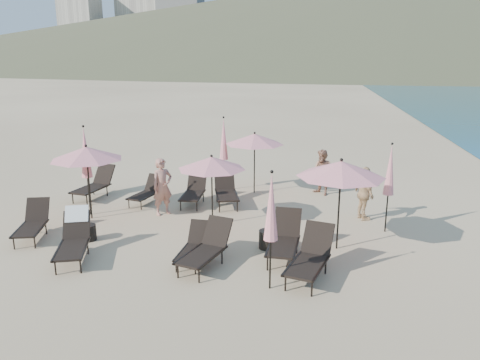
% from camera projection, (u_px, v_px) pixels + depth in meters
% --- Properties ---
extents(ground, '(800.00, 800.00, 0.00)m').
position_uv_depth(ground, '(229.00, 259.00, 11.63)').
color(ground, '#D6BA8C').
rests_on(ground, ground).
extents(volcanic_headland, '(690.00, 690.00, 55.00)m').
position_uv_depth(volcanic_headland, '(433.00, 19.00, 283.03)').
color(volcanic_headland, brown).
rests_on(volcanic_headland, ground).
extents(hotel_skyline, '(109.00, 82.00, 55.00)m').
position_uv_depth(hotel_skyline, '(155.00, 22.00, 278.28)').
color(hotel_skyline, beige).
rests_on(hotel_skyline, ground).
extents(lounger_0, '(1.05, 1.78, 0.96)m').
position_uv_depth(lounger_0, '(32.00, 223.00, 12.86)').
color(lounger_0, black).
rests_on(lounger_0, ground).
extents(lounger_1, '(1.19, 1.94, 1.14)m').
position_uv_depth(lounger_1, '(74.00, 237.00, 11.57)').
color(lounger_1, black).
rests_on(lounger_1, ground).
extents(lounger_2, '(0.65, 1.51, 0.85)m').
position_uv_depth(lounger_2, '(194.00, 246.00, 11.41)').
color(lounger_2, black).
rests_on(lounger_2, ground).
extents(lounger_3, '(1.15, 1.89, 1.02)m').
position_uv_depth(lounger_3, '(206.00, 248.00, 11.12)').
color(lounger_3, black).
rests_on(lounger_3, ground).
extents(lounger_4, '(0.80, 1.87, 1.05)m').
position_uv_depth(lounger_4, '(284.00, 238.00, 11.63)').
color(lounger_4, black).
rests_on(lounger_4, ground).
extents(lounger_5, '(1.17, 1.98, 1.07)m').
position_uv_depth(lounger_5, '(310.00, 256.00, 10.57)').
color(lounger_5, black).
rests_on(lounger_5, ground).
extents(lounger_6, '(1.03, 1.94, 1.06)m').
position_uv_depth(lounger_6, '(95.00, 184.00, 16.54)').
color(lounger_6, black).
rests_on(lounger_6, ground).
extents(lounger_7, '(0.91, 1.61, 0.88)m').
position_uv_depth(lounger_7, '(147.00, 191.00, 15.95)').
color(lounger_7, black).
rests_on(lounger_7, ground).
extents(lounger_8, '(0.71, 1.73, 0.99)m').
position_uv_depth(lounger_8, '(194.00, 191.00, 15.86)').
color(lounger_8, black).
rests_on(lounger_8, ground).
extents(lounger_9, '(1.17, 1.96, 1.06)m').
position_uv_depth(lounger_9, '(226.00, 190.00, 15.81)').
color(lounger_9, black).
rests_on(lounger_9, ground).
extents(umbrella_open_0, '(2.16, 2.16, 2.33)m').
position_uv_depth(umbrella_open_0, '(86.00, 153.00, 14.01)').
color(umbrella_open_0, black).
rests_on(umbrella_open_0, ground).
extents(umbrella_open_1, '(1.99, 1.99, 2.14)m').
position_uv_depth(umbrella_open_1, '(212.00, 163.00, 13.50)').
color(umbrella_open_1, black).
rests_on(umbrella_open_1, ground).
extents(umbrella_open_2, '(2.25, 2.25, 2.42)m').
position_uv_depth(umbrella_open_2, '(341.00, 169.00, 11.71)').
color(umbrella_open_2, black).
rests_on(umbrella_open_2, ground).
extents(umbrella_open_3, '(2.10, 2.10, 2.26)m').
position_uv_depth(umbrella_open_3, '(255.00, 139.00, 16.74)').
color(umbrella_open_3, black).
rests_on(umbrella_open_3, ground).
extents(umbrella_closed_0, '(0.31, 0.31, 2.65)m').
position_uv_depth(umbrella_closed_0, '(271.00, 208.00, 9.69)').
color(umbrella_closed_0, black).
rests_on(umbrella_closed_0, ground).
extents(umbrella_closed_1, '(0.30, 0.30, 2.60)m').
position_uv_depth(umbrella_closed_1, '(390.00, 170.00, 12.98)').
color(umbrella_closed_1, black).
rests_on(umbrella_closed_1, ground).
extents(umbrella_closed_2, '(0.33, 0.33, 2.86)m').
position_uv_depth(umbrella_closed_2, '(85.00, 153.00, 14.38)').
color(umbrella_closed_2, black).
rests_on(umbrella_closed_2, ground).
extents(umbrella_closed_3, '(0.32, 0.32, 2.77)m').
position_uv_depth(umbrella_closed_3, '(224.00, 139.00, 17.06)').
color(umbrella_closed_3, black).
rests_on(umbrella_closed_3, ground).
extents(side_table_0, '(0.42, 0.42, 0.44)m').
position_uv_depth(side_table_0, '(88.00, 232.00, 12.76)').
color(side_table_0, black).
rests_on(side_table_0, ground).
extents(side_table_1, '(0.45, 0.45, 0.49)m').
position_uv_depth(side_table_1, '(267.00, 239.00, 12.21)').
color(side_table_1, black).
rests_on(side_table_1, ground).
extents(beachgoer_a, '(0.78, 0.77, 1.82)m').
position_uv_depth(beachgoer_a, '(162.00, 187.00, 14.68)').
color(beachgoer_a, '#AF725F').
rests_on(beachgoer_a, ground).
extents(beachgoer_b, '(1.00, 1.01, 1.65)m').
position_uv_depth(beachgoer_b, '(322.00, 173.00, 16.81)').
color(beachgoer_b, '#A36E54').
rests_on(beachgoer_b, ground).
extents(beachgoer_c, '(0.76, 1.06, 1.66)m').
position_uv_depth(beachgoer_c, '(364.00, 193.00, 14.22)').
color(beachgoer_c, tan).
rests_on(beachgoer_c, ground).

